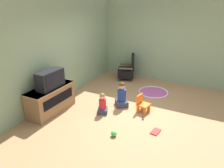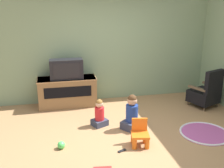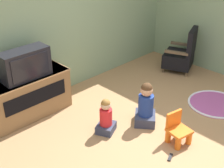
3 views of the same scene
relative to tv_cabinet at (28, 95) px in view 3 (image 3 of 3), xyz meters
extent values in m
plane|color=#9E754C|center=(0.99, -1.86, -0.36)|extent=(30.00, 30.00, 0.00)
cube|color=gray|center=(0.88, 0.35, 1.06)|extent=(5.77, 0.12, 2.84)
cube|color=brown|center=(0.00, 0.00, -0.01)|extent=(1.34, 0.54, 0.69)
cube|color=#A97C50|center=(0.00, 0.00, 0.32)|extent=(1.37, 0.55, 0.02)
cube|color=black|center=(0.00, -0.27, 0.07)|extent=(1.07, 0.01, 0.25)
cube|color=black|center=(0.00, -0.06, 0.56)|extent=(0.75, 0.31, 0.46)
cube|color=black|center=(0.00, -0.22, 0.56)|extent=(0.62, 0.02, 0.36)
cylinder|color=brown|center=(3.32, -0.40, -0.31)|extent=(0.04, 0.04, 0.10)
cylinder|color=brown|center=(2.85, -0.59, -0.31)|extent=(0.04, 0.04, 0.10)
cylinder|color=brown|center=(3.50, -0.84, -0.31)|extent=(0.04, 0.04, 0.10)
cylinder|color=brown|center=(3.03, -1.03, -0.31)|extent=(0.04, 0.04, 0.10)
cube|color=black|center=(3.17, -0.72, -0.11)|extent=(0.77, 0.75, 0.29)
cube|color=black|center=(3.26, -0.94, 0.30)|extent=(0.56, 0.31, 0.54)
cube|color=brown|center=(3.42, -0.62, 0.13)|extent=(0.24, 0.47, 0.05)
cube|color=brown|center=(2.93, -0.82, 0.13)|extent=(0.24, 0.47, 0.05)
cylinder|color=orange|center=(0.98, -2.24, -0.25)|extent=(0.08, 0.08, 0.22)
cylinder|color=orange|center=(1.20, -2.28, -0.25)|extent=(0.08, 0.08, 0.22)
cylinder|color=orange|center=(1.02, -2.04, -0.25)|extent=(0.08, 0.08, 0.22)
cylinder|color=orange|center=(1.23, -2.08, -0.25)|extent=(0.08, 0.08, 0.22)
cube|color=orange|center=(1.11, -2.16, -0.15)|extent=(0.35, 0.34, 0.04)
cube|color=orange|center=(1.13, -2.04, -0.02)|extent=(0.27, 0.09, 0.24)
cylinder|color=#A54C8C|center=(2.45, -2.01, -0.35)|extent=(0.94, 0.94, 0.01)
torus|color=silver|center=(2.45, -2.01, -0.35)|extent=(0.94, 0.94, 0.04)
cube|color=#33384C|center=(0.56, -1.23, -0.29)|extent=(0.36, 0.35, 0.12)
cylinder|color=red|center=(0.56, -1.23, -0.10)|extent=(0.19, 0.19, 0.27)
sphere|color=#D8AD8C|center=(0.56, -1.23, 0.11)|extent=(0.15, 0.15, 0.15)
sphere|color=olive|center=(0.56, -1.23, 0.13)|extent=(0.14, 0.14, 0.14)
cube|color=#33384C|center=(1.15, -1.50, -0.28)|extent=(0.48, 0.47, 0.16)
cylinder|color=navy|center=(1.15, -1.50, -0.03)|extent=(0.24, 0.24, 0.34)
sphere|color=tan|center=(1.15, -1.50, 0.23)|extent=(0.19, 0.19, 0.19)
sphere|color=#472D19|center=(1.15, -1.50, 0.26)|extent=(0.18, 0.18, 0.18)
cube|color=black|center=(0.76, -2.28, -0.35)|extent=(0.16, 0.10, 0.02)
camera|label=1|loc=(-3.81, -3.80, 2.48)|focal=35.00mm
camera|label=2|loc=(-0.24, -6.00, 2.01)|focal=42.00mm
camera|label=3|loc=(-2.10, -4.04, 2.49)|focal=50.00mm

